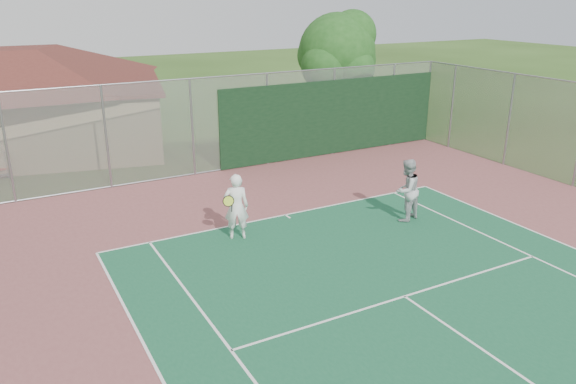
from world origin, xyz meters
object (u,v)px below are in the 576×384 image
object	(u,v)px
player_white_front	(236,207)
player_grey_back	(406,191)
tree	(339,55)
clubhouse	(20,91)

from	to	relation	value
player_white_front	player_grey_back	bearing A→B (deg)	-172.47
tree	player_white_front	bearing A→B (deg)	-136.09
tree	player_white_front	world-z (taller)	tree
tree	player_white_front	size ratio (longest dim) A/B	3.13
clubhouse	tree	world-z (taller)	tree
tree	player_grey_back	size ratio (longest dim) A/B	3.09
clubhouse	player_grey_back	world-z (taller)	clubhouse
tree	player_grey_back	bearing A→B (deg)	-112.39
player_grey_back	player_white_front	bearing A→B (deg)	-29.57
tree	player_grey_back	distance (m)	10.80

